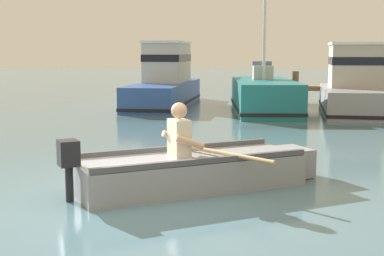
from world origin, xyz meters
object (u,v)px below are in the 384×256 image
object	(u,v)px
moored_boat_blue	(166,82)
moored_boat_teal	(264,96)
moored_boat_grey	(355,87)
rowboat_with_person	(194,169)

from	to	relation	value
moored_boat_blue	moored_boat_teal	world-z (taller)	moored_boat_teal
moored_boat_teal	moored_boat_grey	world-z (taller)	moored_boat_teal
moored_boat_teal	moored_boat_grey	xyz separation A→B (m)	(2.80, 0.10, 0.31)
moored_boat_teal	moored_boat_blue	bearing A→B (deg)	157.48
rowboat_with_person	moored_boat_blue	distance (m)	11.85
rowboat_with_person	moored_boat_teal	world-z (taller)	moored_boat_teal
rowboat_with_person	moored_boat_blue	bearing A→B (deg)	104.64
moored_boat_teal	moored_boat_grey	distance (m)	2.82
rowboat_with_person	moored_boat_blue	world-z (taller)	moored_boat_blue
rowboat_with_person	moored_boat_teal	distance (m)	10.01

